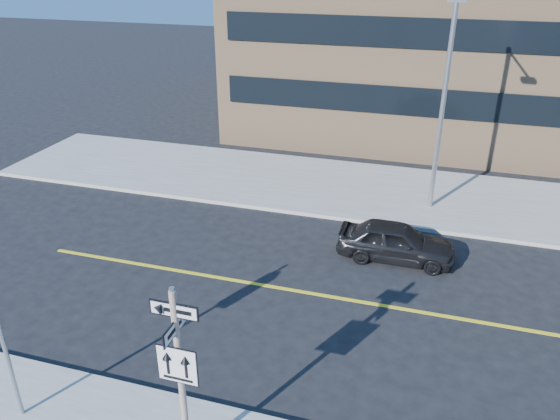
% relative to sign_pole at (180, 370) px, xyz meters
% --- Properties ---
extents(ground, '(120.00, 120.00, 0.00)m').
position_rel_sign_pole_xyz_m(ground, '(0.00, 2.51, -2.44)').
color(ground, black).
rests_on(ground, ground).
extents(sign_pole, '(0.92, 0.92, 4.06)m').
position_rel_sign_pole_xyz_m(sign_pole, '(0.00, 0.00, 0.00)').
color(sign_pole, silver).
rests_on(sign_pole, near_sidewalk).
extents(parked_car_a, '(1.55, 3.82, 1.30)m').
position_rel_sign_pole_xyz_m(parked_car_a, '(3.09, 9.30, -1.79)').
color(parked_car_a, black).
rests_on(parked_car_a, ground).
extents(streetlight_a, '(0.55, 2.25, 8.00)m').
position_rel_sign_pole_xyz_m(streetlight_a, '(4.00, 13.27, 2.32)').
color(streetlight_a, gray).
rests_on(streetlight_a, far_sidewalk).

